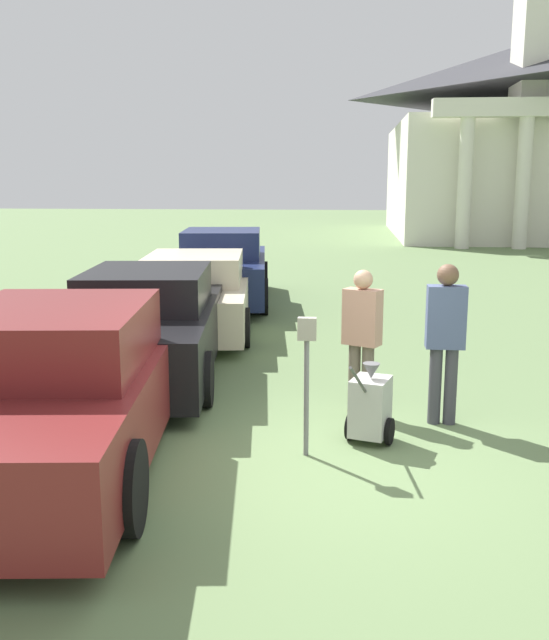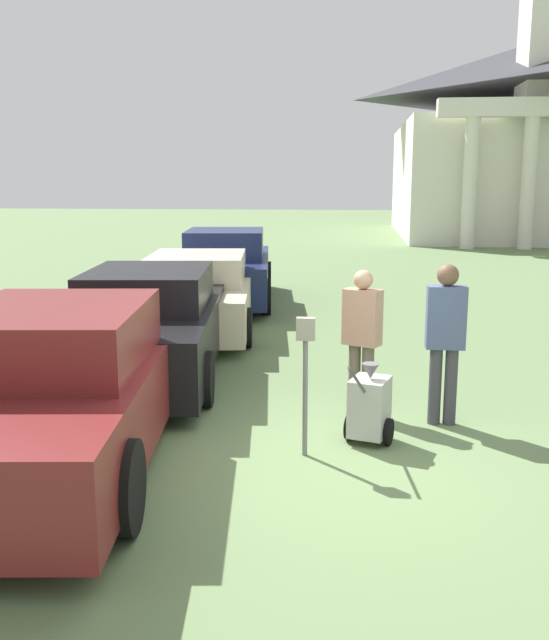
% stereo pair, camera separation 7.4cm
% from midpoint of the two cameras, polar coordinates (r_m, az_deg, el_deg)
% --- Properties ---
extents(ground_plane, '(120.00, 120.00, 0.00)m').
position_cam_midpoint_polar(ground_plane, '(7.01, 3.42, -11.41)').
color(ground_plane, '#607A4C').
extents(parked_car_maroon, '(2.45, 5.31, 1.54)m').
position_cam_midpoint_polar(parked_car_maroon, '(7.22, -16.89, -5.16)').
color(parked_car_maroon, maroon).
rests_on(parked_car_maroon, ground_plane).
extents(parked_car_black, '(2.36, 5.24, 1.49)m').
position_cam_midpoint_polar(parked_car_black, '(10.12, -10.09, -0.35)').
color(parked_car_black, black).
rests_on(parked_car_black, ground_plane).
extents(parked_car_cream, '(2.43, 5.25, 1.39)m').
position_cam_midpoint_polar(parked_car_cream, '(13.09, -6.43, 2.11)').
color(parked_car_cream, beige).
rests_on(parked_car_cream, ground_plane).
extents(parked_car_navy, '(2.41, 5.09, 1.62)m').
position_cam_midpoint_polar(parked_car_navy, '(15.86, -4.29, 4.09)').
color(parked_car_navy, '#19234C').
rests_on(parked_car_navy, ground_plane).
extents(parking_meter, '(0.18, 0.09, 1.39)m').
position_cam_midpoint_polar(parking_meter, '(6.91, 2.29, -3.26)').
color(parking_meter, slate).
rests_on(parking_meter, ground_plane).
extents(person_worker, '(0.47, 0.38, 1.69)m').
position_cam_midpoint_polar(person_worker, '(8.26, 6.76, -1.01)').
color(person_worker, '#665B4C').
rests_on(person_worker, ground_plane).
extents(person_supervisor, '(0.42, 0.24, 1.80)m').
position_cam_midpoint_polar(person_supervisor, '(8.02, 13.24, -1.06)').
color(person_supervisor, '#3F3F47').
rests_on(person_supervisor, ground_plane).
extents(equipment_cart, '(0.53, 1.00, 1.00)m').
position_cam_midpoint_polar(equipment_cart, '(7.48, 7.38, -6.85)').
color(equipment_cart, '#B2B2AD').
rests_on(equipment_cart, ground_plane).
extents(church, '(11.35, 14.99, 22.44)m').
position_cam_midpoint_polar(church, '(37.15, 18.61, 14.21)').
color(church, silver).
rests_on(church, ground_plane).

